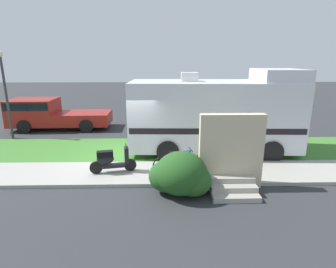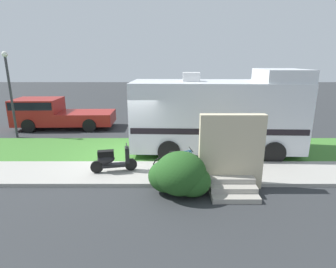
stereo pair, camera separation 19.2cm
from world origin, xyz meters
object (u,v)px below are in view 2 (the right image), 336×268
at_px(motorhome_rv, 216,114).
at_px(scooter, 111,160).
at_px(bicycle, 177,164).
at_px(street_lamp_post, 8,87).
at_px(pickup_truck_far, 206,102).
at_px(pickup_truck_near, 52,113).
at_px(bottle_green, 197,174).

xyz_separation_m(motorhome_rv, scooter, (-4.12, -2.42, -1.15)).
height_order(bicycle, street_lamp_post, street_lamp_post).
height_order(scooter, bicycle, scooter).
relative_size(motorhome_rv, pickup_truck_far, 1.40).
relative_size(pickup_truck_far, street_lamp_post, 1.17).
bearing_deg(pickup_truck_near, bottle_green, -43.07).
relative_size(scooter, pickup_truck_near, 0.28).
xyz_separation_m(motorhome_rv, bottle_green, (-1.11, -2.89, -1.51)).
height_order(motorhome_rv, pickup_truck_far, motorhome_rv).
distance_m(bicycle, bottle_green, 0.79).
bearing_deg(pickup_truck_near, street_lamp_post, -120.52).
distance_m(motorhome_rv, bicycle, 3.40).
xyz_separation_m(motorhome_rv, street_lamp_post, (-10.13, 2.38, 0.93)).
xyz_separation_m(motorhome_rv, pickup_truck_far, (0.69, 8.14, -0.73)).
height_order(scooter, bottle_green, scooter).
bearing_deg(pickup_truck_near, pickup_truck_far, 21.14).
relative_size(bicycle, bottle_green, 7.42).
distance_m(scooter, bottle_green, 3.07).
distance_m(scooter, pickup_truck_near, 8.37).
height_order(pickup_truck_near, pickup_truck_far, pickup_truck_far).
relative_size(pickup_truck_near, pickup_truck_far, 1.12).
bearing_deg(bottle_green, bicycle, 158.17).
bearing_deg(street_lamp_post, bicycle, -30.93).
bearing_deg(pickup_truck_near, scooter, -54.88).
height_order(bicycle, bottle_green, bicycle).
bearing_deg(motorhome_rv, bicycle, -124.40).
xyz_separation_m(bottle_green, street_lamp_post, (-9.02, 5.27, 2.43)).
bearing_deg(bicycle, pickup_truck_far, 76.98).
relative_size(bicycle, pickup_truck_near, 0.30).
relative_size(motorhome_rv, bicycle, 4.12).
bearing_deg(scooter, pickup_truck_far, 65.48).
height_order(motorhome_rv, bottle_green, motorhome_rv).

